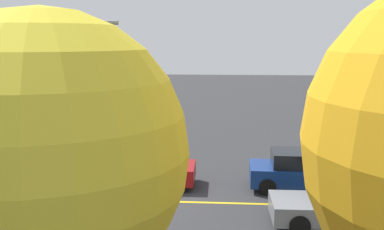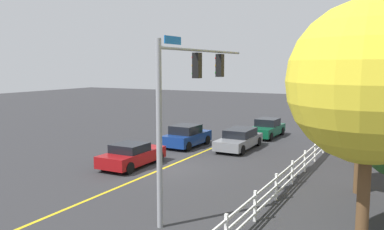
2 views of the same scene
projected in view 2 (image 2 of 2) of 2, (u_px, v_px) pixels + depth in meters
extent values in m
plane|color=#2D2D30|center=(164.00, 168.00, 22.07)|extent=(120.00, 120.00, 0.00)
cube|color=gold|center=(197.00, 154.00, 25.56)|extent=(28.00, 0.16, 0.01)
cylinder|color=gray|center=(159.00, 135.00, 13.67)|extent=(0.20, 0.20, 6.52)
cylinder|color=gray|center=(206.00, 51.00, 16.38)|extent=(7.06, 0.12, 0.12)
cube|color=#0C59B2|center=(173.00, 40.00, 14.04)|extent=(1.10, 0.03, 0.28)
cube|color=black|center=(197.00, 65.00, 15.79)|extent=(0.32, 0.28, 1.00)
sphere|color=red|center=(194.00, 57.00, 15.82)|extent=(0.17, 0.17, 0.17)
sphere|color=orange|center=(194.00, 65.00, 15.86)|extent=(0.17, 0.17, 0.17)
sphere|color=#148C19|center=(194.00, 74.00, 15.90)|extent=(0.17, 0.17, 0.17)
cube|color=black|center=(220.00, 65.00, 17.67)|extent=(0.32, 0.28, 1.00)
sphere|color=red|center=(217.00, 58.00, 17.70)|extent=(0.17, 0.17, 0.17)
sphere|color=orange|center=(217.00, 65.00, 17.74)|extent=(0.17, 0.17, 0.17)
sphere|color=#148C19|center=(217.00, 73.00, 17.78)|extent=(0.17, 0.17, 0.17)
cube|color=maroon|center=(132.00, 157.00, 22.49)|extent=(4.24, 1.89, 0.64)
cube|color=black|center=(130.00, 148.00, 22.24)|extent=(1.78, 1.68, 0.46)
cylinder|color=black|center=(135.00, 154.00, 24.18)|extent=(0.64, 0.23, 0.64)
cylinder|color=black|center=(159.00, 157.00, 23.38)|extent=(0.64, 0.23, 0.64)
cylinder|color=black|center=(103.00, 164.00, 21.66)|extent=(0.64, 0.23, 0.64)
cylinder|color=black|center=(129.00, 168.00, 20.86)|extent=(0.64, 0.23, 0.64)
cube|color=navy|center=(187.00, 138.00, 27.96)|extent=(4.01, 1.92, 0.72)
cube|color=black|center=(186.00, 129.00, 27.71)|extent=(1.93, 1.69, 0.58)
cylinder|color=black|center=(186.00, 138.00, 29.58)|extent=(0.64, 0.23, 0.64)
cylinder|color=black|center=(207.00, 140.00, 28.74)|extent=(0.64, 0.23, 0.64)
cylinder|color=black|center=(166.00, 144.00, 27.25)|extent=(0.64, 0.23, 0.64)
cylinder|color=black|center=(188.00, 146.00, 26.41)|extent=(0.64, 0.23, 0.64)
cube|color=#0C4C2D|center=(267.00, 130.00, 31.65)|extent=(4.31, 1.83, 0.66)
cube|color=black|center=(268.00, 122.00, 31.76)|extent=(1.81, 1.61, 0.56)
cylinder|color=black|center=(271.00, 137.00, 30.02)|extent=(0.64, 0.23, 0.64)
cylinder|color=black|center=(250.00, 135.00, 30.82)|extent=(0.64, 0.23, 0.64)
cylinder|color=black|center=(282.00, 131.00, 32.54)|extent=(0.64, 0.23, 0.64)
cylinder|color=black|center=(263.00, 130.00, 33.34)|extent=(0.64, 0.23, 0.64)
cube|color=slate|center=(239.00, 141.00, 27.07)|extent=(4.79, 1.85, 0.61)
cube|color=black|center=(240.00, 133.00, 27.21)|extent=(2.46, 1.64, 0.53)
cylinder|color=black|center=(242.00, 150.00, 25.29)|extent=(0.64, 0.23, 0.64)
cylinder|color=black|center=(218.00, 148.00, 26.06)|extent=(0.64, 0.23, 0.64)
cylinder|color=black|center=(258.00, 141.00, 28.14)|extent=(0.64, 0.23, 0.64)
cylinder|color=black|center=(236.00, 139.00, 28.91)|extent=(0.64, 0.23, 0.64)
cube|color=white|center=(342.00, 128.00, 32.67)|extent=(0.10, 0.10, 1.15)
cube|color=white|center=(337.00, 132.00, 30.40)|extent=(0.10, 0.10, 1.15)
cube|color=white|center=(331.00, 138.00, 28.13)|extent=(0.10, 0.10, 1.15)
cube|color=white|center=(323.00, 144.00, 25.86)|extent=(0.10, 0.10, 1.15)
cube|color=white|center=(315.00, 152.00, 23.60)|extent=(0.10, 0.10, 1.15)
cube|color=white|center=(305.00, 161.00, 21.33)|extent=(0.10, 0.10, 1.15)
cube|color=white|center=(292.00, 172.00, 19.06)|extent=(0.10, 0.10, 1.15)
cube|color=white|center=(276.00, 187.00, 16.79)|extent=(0.10, 0.10, 1.15)
cube|color=white|center=(255.00, 206.00, 14.52)|extent=(0.10, 0.10, 1.15)
cube|color=white|center=(305.00, 154.00, 21.28)|extent=(26.00, 0.06, 0.09)
cube|color=white|center=(305.00, 161.00, 21.32)|extent=(26.00, 0.06, 0.09)
cube|color=white|center=(305.00, 166.00, 21.36)|extent=(26.00, 0.06, 0.09)
cylinder|color=brown|center=(363.00, 203.00, 11.43)|extent=(0.36, 0.36, 3.48)
sphere|color=yellow|center=(370.00, 82.00, 11.01)|extent=(4.53, 4.53, 4.53)
cylinder|color=brown|center=(360.00, 142.00, 23.17)|extent=(0.40, 0.40, 2.46)
sphere|color=gold|center=(363.00, 88.00, 22.78)|extent=(5.09, 5.09, 5.09)
cylinder|color=brown|center=(359.00, 161.00, 17.66)|extent=(0.38, 0.38, 2.88)
sphere|color=yellow|center=(362.00, 96.00, 17.30)|extent=(3.84, 3.84, 3.84)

